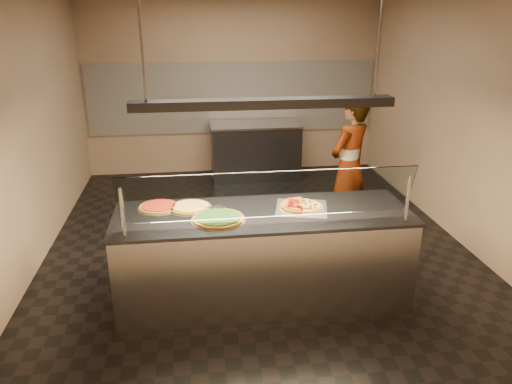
{
  "coord_description": "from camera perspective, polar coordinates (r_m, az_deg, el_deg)",
  "views": [
    {
      "loc": [
        -0.75,
        -5.58,
        2.71
      ],
      "look_at": [
        -0.13,
        -0.99,
        1.02
      ],
      "focal_mm": 35.0,
      "sensor_mm": 36.0,
      "label": 1
    }
  ],
  "objects": [
    {
      "name": "pizza_spinach",
      "position": [
        4.51,
        -4.34,
        -3.02
      ],
      "size": [
        0.5,
        0.5,
        0.03
      ],
      "color": "silver",
      "rests_on": "serving_counter"
    },
    {
      "name": "wall_back",
      "position": [
        8.7,
        -2.67,
        12.06
      ],
      "size": [
        5.0,
        0.02,
        3.0
      ],
      "primitive_type": "cube",
      "color": "tan",
      "rests_on": "ground"
    },
    {
      "name": "tile_band",
      "position": [
        8.71,
        -2.63,
        10.73
      ],
      "size": [
        4.9,
        0.02,
        1.2
      ],
      "primitive_type": "cube",
      "color": "silver",
      "rests_on": "wall_back"
    },
    {
      "name": "wall_left",
      "position": [
        5.97,
        -24.76,
        6.54
      ],
      "size": [
        0.02,
        6.0,
        3.0
      ],
      "primitive_type": "cube",
      "color": "tan",
      "rests_on": "ground"
    },
    {
      "name": "heat_lamp_housing",
      "position": [
        4.38,
        0.89,
        10.09
      ],
      "size": [
        2.3,
        0.18,
        0.08
      ],
      "primitive_type": "cube",
      "color": "#2C2C30",
      "rests_on": "ceiling"
    },
    {
      "name": "pizza_tomato",
      "position": [
        4.86,
        -11.07,
        -1.62
      ],
      "size": [
        0.4,
        0.4,
        0.03
      ],
      "color": "silver",
      "rests_on": "serving_counter"
    },
    {
      "name": "wall_right",
      "position": [
        6.57,
        22.49,
        7.95
      ],
      "size": [
        0.02,
        6.0,
        3.0
      ],
      "primitive_type": "cube",
      "color": "tan",
      "rests_on": "ground"
    },
    {
      "name": "lamp_rod_left",
      "position": [
        4.29,
        -13.0,
        16.72
      ],
      "size": [
        0.02,
        0.02,
        1.01
      ],
      "primitive_type": "cylinder",
      "color": "#B7B7BC",
      "rests_on": "ceiling"
    },
    {
      "name": "pizza_cheese",
      "position": [
        4.8,
        -7.51,
        -1.69
      ],
      "size": [
        0.42,
        0.42,
        0.03
      ],
      "color": "silver",
      "rests_on": "serving_counter"
    },
    {
      "name": "pizza_spatula",
      "position": [
        4.75,
        -5.48,
        -1.63
      ],
      "size": [
        0.26,
        0.2,
        0.02
      ],
      "color": "#B7B7BC",
      "rests_on": "pizza_spinach"
    },
    {
      "name": "serving_counter",
      "position": [
        4.87,
        0.79,
        -7.39
      ],
      "size": [
        2.78,
        0.94,
        0.93
      ],
      "color": "#B7B7BC",
      "rests_on": "ground"
    },
    {
      "name": "lamp_rod_right",
      "position": [
        4.58,
        13.97,
        16.82
      ],
      "size": [
        0.02,
        0.02,
        1.01
      ],
      "primitive_type": "cylinder",
      "color": "#B7B7BC",
      "rests_on": "ceiling"
    },
    {
      "name": "wall_front",
      "position": [
        2.94,
        7.87,
        -4.47
      ],
      "size": [
        5.0,
        0.02,
        3.0
      ],
      "primitive_type": "cube",
      "color": "tan",
      "rests_on": "ground"
    },
    {
      "name": "half_pizza_sausage",
      "position": [
        4.79,
        6.32,
        -1.51
      ],
      "size": [
        0.28,
        0.43,
        0.04
      ],
      "color": "brown",
      "rests_on": "perforated_tray"
    },
    {
      "name": "prep_table",
      "position": [
        8.5,
        -0.07,
        4.76
      ],
      "size": [
        1.5,
        0.74,
        0.93
      ],
      "color": "#2C2C30",
      "rests_on": "ground"
    },
    {
      "name": "ground",
      "position": [
        6.25,
        0.02,
        -5.73
      ],
      "size": [
        5.0,
        6.0,
        0.02
      ],
      "primitive_type": "cube",
      "color": "black",
      "rests_on": "ground"
    },
    {
      "name": "perforated_tray",
      "position": [
        4.78,
        5.2,
        -1.8
      ],
      "size": [
        0.58,
        0.58,
        0.01
      ],
      "color": "silver",
      "rests_on": "serving_counter"
    },
    {
      "name": "sneeze_guard",
      "position": [
        4.25,
        1.51,
        -0.39
      ],
      "size": [
        2.54,
        0.18,
        0.54
      ],
      "color": "#B7B7BC",
      "rests_on": "serving_counter"
    },
    {
      "name": "half_pizza_pepperoni",
      "position": [
        4.75,
        4.09,
        -1.55
      ],
      "size": [
        0.28,
        0.43,
        0.05
      ],
      "color": "brown",
      "rests_on": "perforated_tray"
    },
    {
      "name": "worker",
      "position": [
        6.36,
        10.6,
        2.96
      ],
      "size": [
        0.76,
        0.73,
        1.75
      ],
      "primitive_type": "imported",
      "rotation": [
        0.0,
        0.0,
        3.82
      ],
      "color": "#2F2C36",
      "rests_on": "ground"
    }
  ]
}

